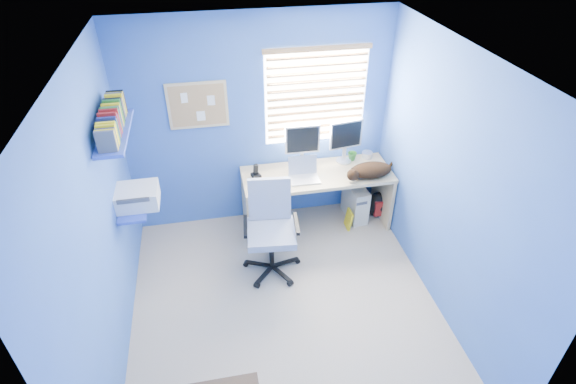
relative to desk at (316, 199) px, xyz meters
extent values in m
cube|color=#ABA08B|center=(-0.61, -1.26, -0.37)|extent=(3.00, 3.20, 0.00)
cube|color=white|center=(-0.61, -1.26, 2.13)|extent=(3.00, 3.20, 0.00)
cube|color=#3E6CC3|center=(-0.61, 0.34, 0.88)|extent=(3.00, 0.01, 2.50)
cube|color=#3E6CC3|center=(-0.61, -2.86, 0.88)|extent=(3.00, 0.01, 2.50)
cube|color=#3E6CC3|center=(-2.11, -1.26, 0.88)|extent=(0.01, 3.20, 2.50)
cube|color=#3E6CC3|center=(0.89, -1.26, 0.88)|extent=(0.01, 3.20, 2.50)
cube|color=tan|center=(0.00, 0.00, 0.00)|extent=(1.73, 0.65, 0.74)
cube|color=silver|center=(-0.18, -0.10, 0.48)|extent=(0.34, 0.27, 0.22)
cube|color=silver|center=(-0.14, 0.18, 0.64)|extent=(0.40, 0.13, 0.54)
cube|color=silver|center=(0.38, 0.20, 0.64)|extent=(0.41, 0.18, 0.54)
cube|color=black|center=(-0.71, 0.06, 0.45)|extent=(0.12, 0.13, 0.17)
imported|color=#266B27|center=(0.49, 0.21, 0.42)|extent=(0.10, 0.09, 0.10)
cylinder|color=silver|center=(0.69, 0.24, 0.41)|extent=(0.13, 0.13, 0.07)
ellipsoid|color=black|center=(0.58, -0.18, 0.46)|extent=(0.54, 0.39, 0.17)
cube|color=beige|center=(0.52, 0.05, -0.14)|extent=(0.23, 0.46, 0.45)
cube|color=tan|center=(-0.65, 0.13, -0.17)|extent=(0.35, 0.28, 0.41)
cube|color=yellow|center=(0.38, -0.15, -0.25)|extent=(0.03, 0.17, 0.24)
ellipsoid|color=black|center=(0.82, 0.01, -0.20)|extent=(0.31, 0.24, 0.35)
cylinder|color=black|center=(-0.66, -0.70, -0.34)|extent=(0.66, 0.66, 0.06)
cylinder|color=black|center=(-0.66, -0.70, -0.10)|extent=(0.06, 0.06, 0.42)
cube|color=#95A2CB|center=(-0.66, -0.70, 0.15)|extent=(0.54, 0.54, 0.08)
cube|color=#95A2CB|center=(-0.63, -0.47, 0.43)|extent=(0.45, 0.11, 0.47)
cube|color=white|center=(0.04, 0.33, 1.18)|extent=(1.15, 0.01, 1.10)
cube|color=#AB7343|center=(0.04, 0.30, 1.18)|extent=(1.10, 0.03, 1.00)
cube|color=tan|center=(-1.26, 0.33, 1.18)|extent=(0.64, 0.02, 0.52)
cube|color=tan|center=(-1.26, 0.32, 1.18)|extent=(0.58, 0.01, 0.46)
cube|color=blue|center=(-1.97, -0.51, 0.55)|extent=(0.26, 0.55, 0.03)
cube|color=silver|center=(-1.93, -0.51, 0.65)|extent=(0.42, 0.34, 0.18)
cube|color=blue|center=(-1.98, -0.51, 1.35)|extent=(0.24, 0.90, 0.03)
cube|color=navy|center=(-1.99, -0.51, 1.48)|extent=(0.15, 0.80, 0.22)
camera|label=1|loc=(-1.18, -4.24, 3.15)|focal=28.00mm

